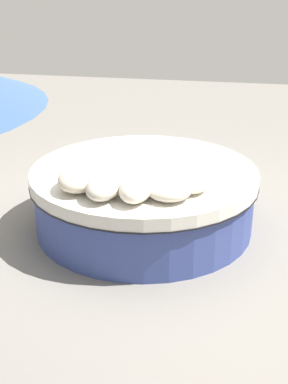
{
  "coord_description": "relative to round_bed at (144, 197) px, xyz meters",
  "views": [
    {
      "loc": [
        -4.68,
        -0.95,
        2.44
      ],
      "look_at": [
        0.0,
        0.0,
        0.38
      ],
      "focal_mm": 47.25,
      "sensor_mm": 36.0,
      "label": 1
    }
  ],
  "objects": [
    {
      "name": "throw_pillow_3",
      "position": [
        -0.67,
        -0.36,
        0.39
      ],
      "size": [
        0.4,
        0.4,
        0.16
      ],
      "primitive_type": "ellipsoid",
      "color": "beige",
      "rests_on": "round_bed"
    },
    {
      "name": "throw_pillow_1",
      "position": [
        -0.74,
        0.2,
        0.41
      ],
      "size": [
        0.52,
        0.31,
        0.2
      ],
      "primitive_type": "ellipsoid",
      "color": "beige",
      "rests_on": "round_bed"
    },
    {
      "name": "round_bed",
      "position": [
        0.0,
        0.0,
        0.0
      ],
      "size": [
        2.31,
        2.31,
        0.64
      ],
      "color": "#38478C",
      "rests_on": "ground_plane"
    },
    {
      "name": "ground_plane",
      "position": [
        0.0,
        0.0,
        -0.33
      ],
      "size": [
        16.0,
        16.0,
        0.0
      ],
      "primitive_type": "plane",
      "color": "gray"
    },
    {
      "name": "throw_pillow_4",
      "position": [
        -0.45,
        -0.53,
        0.38
      ],
      "size": [
        0.42,
        0.34,
        0.14
      ],
      "primitive_type": "ellipsoid",
      "color": "beige",
      "rests_on": "round_bed"
    },
    {
      "name": "throw_pillow_2",
      "position": [
        -0.75,
        -0.08,
        0.42
      ],
      "size": [
        0.5,
        0.29,
        0.21
      ],
      "primitive_type": "ellipsoid",
      "color": "silver",
      "rests_on": "round_bed"
    },
    {
      "name": "throw_pillow_0",
      "position": [
        -0.61,
        0.47,
        0.41
      ],
      "size": [
        0.55,
        0.4,
        0.2
      ],
      "primitive_type": "ellipsoid",
      "color": "beige",
      "rests_on": "round_bed"
    }
  ]
}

